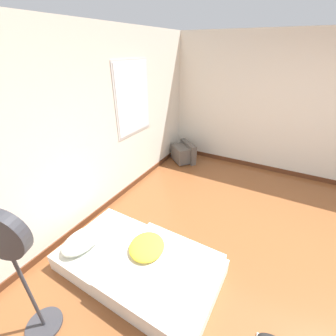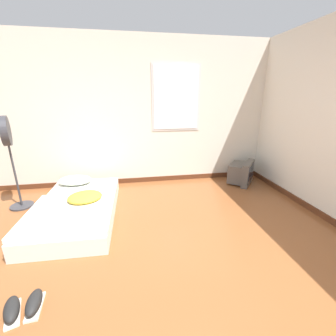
# 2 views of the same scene
# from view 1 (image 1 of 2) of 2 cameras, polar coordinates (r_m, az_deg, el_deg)

# --- Properties ---
(ground_plane) EXTENTS (20.00, 20.00, 0.00)m
(ground_plane) POSITION_cam_1_polar(r_m,az_deg,el_deg) (3.25, 31.75, -22.50)
(ground_plane) COLOR brown
(wall_back) EXTENTS (7.37, 0.08, 2.60)m
(wall_back) POSITION_cam_1_polar(r_m,az_deg,el_deg) (3.38, -16.86, 9.63)
(wall_back) COLOR silver
(wall_back) RESTS_ON ground_plane
(wall_right) EXTENTS (0.08, 8.17, 2.60)m
(wall_right) POSITION_cam_1_polar(r_m,az_deg,el_deg) (4.87, 35.75, 11.07)
(wall_right) COLOR silver
(wall_right) RESTS_ON ground_plane
(mattress_bed) EXTENTS (1.06, 1.84, 0.36)m
(mattress_bed) POSITION_cam_1_polar(r_m,az_deg,el_deg) (2.80, -7.64, -22.82)
(mattress_bed) COLOR silver
(mattress_bed) RESTS_ON ground_plane
(crt_tv) EXTENTS (0.64, 0.66, 0.43)m
(crt_tv) POSITION_cam_1_polar(r_m,az_deg,el_deg) (5.08, 3.96, 3.86)
(crt_tv) COLOR #56514C
(crt_tv) RESTS_ON ground_plane
(standing_fan) EXTENTS (0.32, 0.42, 1.36)m
(standing_fan) POSITION_cam_1_polar(r_m,az_deg,el_deg) (2.11, -35.17, -17.26)
(standing_fan) COLOR #333338
(standing_fan) RESTS_ON ground_plane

